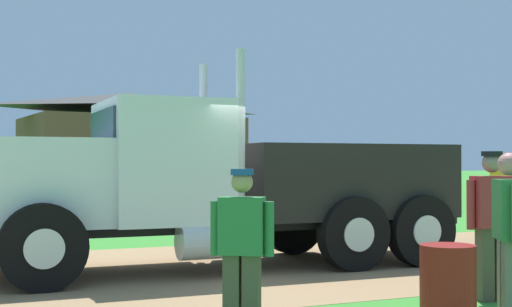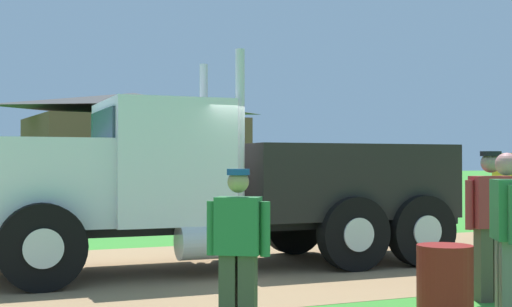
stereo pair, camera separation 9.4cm
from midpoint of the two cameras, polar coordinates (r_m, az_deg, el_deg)
ground_plane at (r=11.60m, az=0.84°, el=-9.02°), size 200.00×200.00×0.00m
dirt_track at (r=11.60m, az=0.84°, el=-9.00°), size 120.00×6.29×0.01m
truck_foreground_white at (r=11.30m, az=-2.95°, el=-2.59°), size 8.22×2.64×3.36m
visitor_standing_near at (r=9.08m, az=18.61°, el=-4.92°), size 0.66×0.34×1.81m
visitor_walking_mid at (r=7.85m, az=19.81°, el=-5.74°), size 0.47×0.61×1.78m
visitor_by_barrel at (r=6.95m, az=-1.04°, el=-7.37°), size 0.54×0.45×1.61m
steel_barrel at (r=7.50m, az=15.26°, el=-10.31°), size 0.56×0.56×0.85m
shed_building at (r=41.01m, az=-9.70°, el=0.76°), size 12.37×9.35×5.62m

